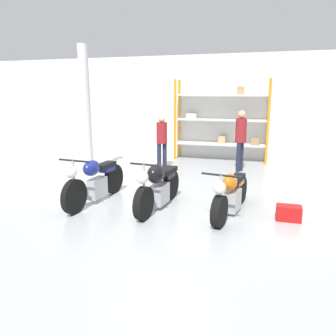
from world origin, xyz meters
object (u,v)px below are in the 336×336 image
shelving_rack (222,120)px  toolbox (289,213)px  motorcycle_black (158,186)px  person_near_rack (162,138)px  motorcycle_orange (231,194)px  motorcycle_blue (95,181)px  person_browsing (241,136)px

shelving_rack → toolbox: bearing=-69.8°
motorcycle_black → person_near_rack: person_near_rack is taller
motorcycle_orange → toolbox: size_ratio=4.57×
shelving_rack → person_near_rack: shelving_rack is taller
motorcycle_black → person_near_rack: bearing=-158.2°
shelving_rack → person_near_rack: bearing=-130.6°
motorcycle_blue → person_browsing: 4.73m
motorcycle_blue → motorcycle_orange: motorcycle_blue is taller
person_browsing → person_near_rack: size_ratio=1.10×
motorcycle_orange → person_browsing: person_browsing is taller
motorcycle_black → motorcycle_blue: bearing=-83.1°
motorcycle_blue → motorcycle_black: motorcycle_blue is taller
motorcycle_blue → person_browsing: bearing=150.1°
motorcycle_orange → person_browsing: bearing=-168.4°
shelving_rack → motorcycle_orange: 5.40m
person_near_rack → motorcycle_orange: bearing=-178.9°
shelving_rack → motorcycle_orange: size_ratio=1.58×
motorcycle_black → person_browsing: bearing=166.5°
person_browsing → motorcycle_black: bearing=92.5°
shelving_rack → person_browsing: shelving_rack is taller
motorcycle_orange → toolbox: bearing=97.5°
motorcycle_blue → motorcycle_black: bearing=96.7°
shelving_rack → toolbox: 5.75m
motorcycle_blue → toolbox: (3.88, 0.09, -0.34)m
toolbox → motorcycle_black: bearing=-178.8°
motorcycle_blue → motorcycle_black: 1.39m
person_browsing → person_near_rack: 2.36m
shelving_rack → person_browsing: bearing=-63.6°
motorcycle_orange → person_browsing: 3.78m
shelving_rack → motorcycle_blue: 5.77m
shelving_rack → motorcycle_black: (-0.55, -5.33, -0.92)m
toolbox → person_browsing: bearing=107.5°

